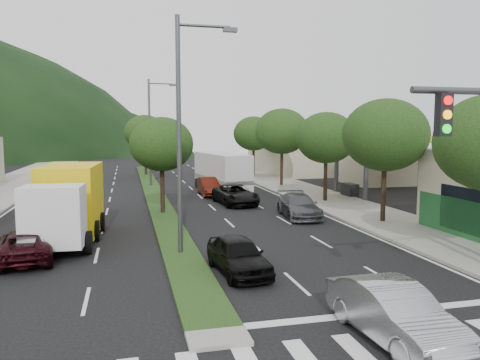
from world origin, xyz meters
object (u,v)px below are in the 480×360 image
object	(u,v)px
car_queue_b	(299,206)
motorhome	(222,171)
tree_r_e	(254,134)
tree_med_near	(162,144)
box_truck	(68,206)
streetlight_near	(184,124)
car_queue_c	(210,186)
streetlight_mid	(152,127)
car_queue_e	(211,180)
sedan_silver	(394,313)
car_queue_a	(238,255)
car_queue_f	(206,168)
tree_r_c	(326,138)
tree_med_far	(145,133)
tree_r_d	(282,131)
suv_maroon	(25,245)
car_queue_d	(235,195)
tree_r_b	(385,135)

from	to	relation	value
car_queue_b	motorhome	world-z (taller)	motorhome
tree_r_e	car_queue_b	world-z (taller)	tree_r_e
tree_med_near	box_truck	world-z (taller)	tree_med_near
streetlight_near	car_queue_c	world-z (taller)	streetlight_near
streetlight_mid	car_queue_e	xyz separation A→B (m)	(5.21, -2.32, -4.83)
car_queue_e	sedan_silver	bearing A→B (deg)	-96.77
streetlight_mid	box_truck	world-z (taller)	streetlight_mid
streetlight_near	car_queue_e	distance (m)	23.77
streetlight_mid	car_queue_a	xyz separation A→B (m)	(1.60, -28.11, -4.89)
sedan_silver	car_queue_f	world-z (taller)	sedan_silver
tree_r_c	car_queue_f	size ratio (longest dim) A/B	1.45
tree_med_near	car_queue_e	world-z (taller)	tree_med_near
motorhome	car_queue_a	bearing A→B (deg)	-107.48
sedan_silver	car_queue_f	distance (m)	46.54
sedan_silver	car_queue_b	bearing A→B (deg)	73.31
tree_med_far	car_queue_f	distance (m)	8.58
tree_r_d	tree_med_near	xyz separation A→B (m)	(-12.00, -12.00, -0.75)
sedan_silver	suv_maroon	xyz separation A→B (m)	(-10.61, 10.12, -0.09)
tree_r_e	car_queue_d	world-z (taller)	tree_r_e
tree_r_c	car_queue_a	bearing A→B (deg)	-124.02
streetlight_near	tree_med_near	bearing A→B (deg)	91.18
streetlight_mid	motorhome	xyz separation A→B (m)	(5.61, -5.16, -3.82)
car_queue_b	car_queue_c	bearing A→B (deg)	115.08
motorhome	car_queue_c	bearing A→B (deg)	-130.75
tree_med_near	streetlight_near	bearing A→B (deg)	-88.82
tree_r_b	box_truck	world-z (taller)	tree_r_b
car_queue_e	car_queue_f	world-z (taller)	car_queue_e
tree_r_e	suv_maroon	xyz separation A→B (m)	(-18.28, -31.38, -4.25)
tree_med_far	car_queue_c	bearing A→B (deg)	-76.49
tree_r_d	tree_r_b	bearing A→B (deg)	-90.00
tree_med_near	car_queue_c	size ratio (longest dim) A/B	1.34
streetlight_near	car_queue_a	bearing A→B (deg)	-62.81
tree_r_e	tree_med_near	size ratio (longest dim) A/B	1.11
tree_r_c	car_queue_e	bearing A→B (deg)	121.67
tree_r_d	suv_maroon	bearing A→B (deg)	-130.53
car_queue_b	tree_r_e	bearing A→B (deg)	87.43
tree_med_far	car_queue_a	xyz separation A→B (m)	(1.80, -39.11, -4.32)
car_queue_a	car_queue_d	xyz separation A→B (m)	(3.56, 15.79, 0.02)
streetlight_mid	box_truck	size ratio (longest dim) A/B	1.34
tree_r_b	sedan_silver	xyz separation A→B (m)	(-7.67, -13.50, -4.31)
sedan_silver	car_queue_d	size ratio (longest dim) A/B	0.87
box_truck	tree_r_e	bearing A→B (deg)	-117.10
streetlight_near	suv_maroon	xyz separation A→B (m)	(-6.48, 0.62, -4.94)
tree_r_b	car_queue_d	xyz separation A→B (m)	(-6.64, 8.68, -4.33)
tree_med_near	tree_med_far	xyz separation A→B (m)	(0.00, 26.00, 0.58)
sedan_silver	car_queue_f	xyz separation A→B (m)	(3.00, 46.44, -0.08)
suv_maroon	tree_r_e	bearing A→B (deg)	-128.05
car_queue_a	tree_r_d	bearing A→B (deg)	62.51
tree_r_b	car_queue_b	distance (m)	6.57
tree_med_far	suv_maroon	world-z (taller)	tree_med_far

